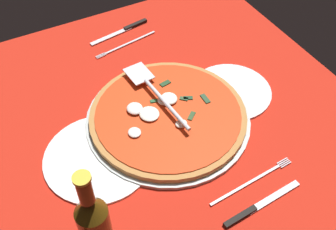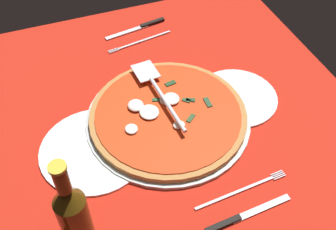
{
  "view_description": "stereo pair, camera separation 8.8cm",
  "coord_description": "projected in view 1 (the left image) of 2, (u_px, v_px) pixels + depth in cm",
  "views": [
    {
      "loc": [
        32.56,
        62.91,
        75.74
      ],
      "look_at": [
        0.89,
        3.66,
        2.35
      ],
      "focal_mm": 43.95,
      "sensor_mm": 36.0,
      "label": 1
    },
    {
      "loc": [
        24.53,
        66.54,
        75.74
      ],
      "look_at": [
        0.89,
        3.66,
        2.35
      ],
      "focal_mm": 43.95,
      "sensor_mm": 36.0,
      "label": 2
    }
  ],
  "objects": [
    {
      "name": "ground_plane",
      "position": [
        164.0,
        112.0,
        1.04
      ],
      "size": [
        94.31,
        94.31,
        0.8
      ],
      "primitive_type": "cube",
      "color": "red"
    },
    {
      "name": "place_setting_far",
      "position": [
        254.0,
        196.0,
        0.87
      ],
      "size": [
        22.42,
        13.28,
        1.4
      ],
      "rotation": [
        0.0,
        0.0,
        3.21
      ],
      "color": "white",
      "rests_on": "ground_plane"
    },
    {
      "name": "pizza",
      "position": [
        168.0,
        115.0,
        1.0
      ],
      "size": [
        38.16,
        38.16,
        3.07
      ],
      "color": "#B4783D",
      "rests_on": "pizza_pan"
    },
    {
      "name": "pizza_pan",
      "position": [
        168.0,
        120.0,
        1.01
      ],
      "size": [
        40.13,
        40.13,
        1.35
      ],
      "primitive_type": "cylinder",
      "color": "#AFBAB7",
      "rests_on": "ground_plane"
    },
    {
      "name": "pizza_server",
      "position": [
        155.0,
        91.0,
        1.02
      ],
      "size": [
        6.23,
        26.83,
        1.0
      ],
      "rotation": [
        0.0,
        0.0,
        4.79
      ],
      "color": "silver",
      "rests_on": "pizza"
    },
    {
      "name": "place_setting_near",
      "position": [
        125.0,
        38.0,
        1.24
      ],
      "size": [
        20.91,
        16.51,
        1.4
      ],
      "rotation": [
        0.0,
        0.0,
        0.16
      ],
      "color": "white",
      "rests_on": "ground_plane"
    },
    {
      "name": "beer_bottle",
      "position": [
        94.0,
        222.0,
        0.73
      ],
      "size": [
        5.94,
        5.94,
        23.42
      ],
      "color": "#472F0A",
      "rests_on": "ground_plane"
    },
    {
      "name": "dinner_plate_right",
      "position": [
        99.0,
        158.0,
        0.93
      ],
      "size": [
        25.04,
        25.04,
        1.0
      ],
      "primitive_type": "cylinder",
      "color": "white",
      "rests_on": "ground_plane"
    },
    {
      "name": "dinner_plate_left",
      "position": [
        231.0,
        92.0,
        1.08
      ],
      "size": [
        21.03,
        21.03,
        1.0
      ],
      "primitive_type": "cylinder",
      "color": "white",
      "rests_on": "ground_plane"
    }
  ]
}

